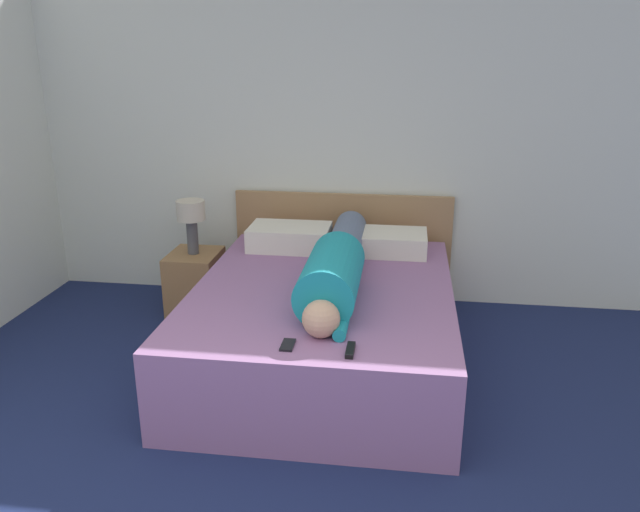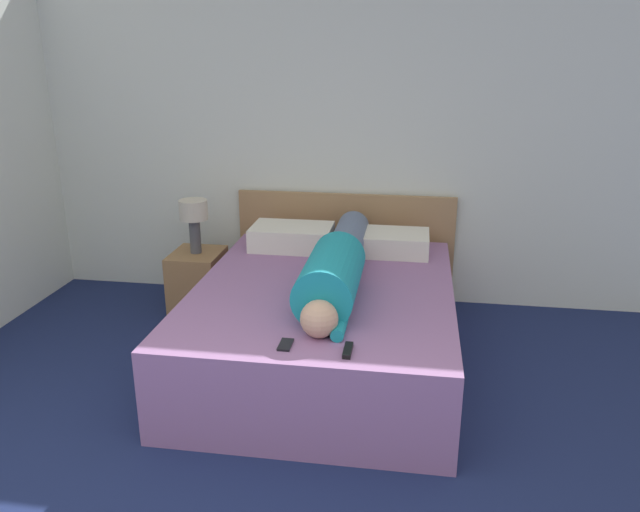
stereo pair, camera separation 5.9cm
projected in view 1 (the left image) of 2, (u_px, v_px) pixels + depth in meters
The scene contains 10 objects.
wall_back at pixel (329, 137), 4.82m from camera, with size 5.83×0.06×2.60m.
bed at pixel (323, 325), 4.00m from camera, with size 1.60×2.08×0.54m.
headboard at pixel (342, 247), 5.02m from camera, with size 1.72×0.04×0.87m.
nightstand at pixel (196, 282), 4.81m from camera, with size 0.37×0.44×0.47m.
table_lamp at pixel (191, 216), 4.64m from camera, with size 0.21×0.21×0.41m.
person_lying at pixel (337, 266), 3.84m from camera, with size 0.33×1.80×0.33m.
pillow_near_headboard at pixel (290, 237), 4.62m from camera, with size 0.59×0.39×0.17m.
pillow_second at pixel (387, 242), 4.53m from camera, with size 0.56×0.39×0.15m.
tv_remote at pixel (350, 350), 3.06m from camera, with size 0.04×0.15×0.02m.
cell_phone at pixel (288, 345), 3.12m from camera, with size 0.06×0.13×0.01m.
Camera 1 is at (0.60, -1.28, 1.97)m, focal length 35.00 mm.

